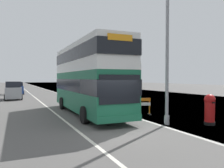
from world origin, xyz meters
The scene contains 8 objects.
ground centered at (0.60, 0.16, -0.05)m, with size 140.00×280.00×0.10m.
double_decker_bus centered at (0.36, 6.19, 2.65)m, with size 2.89×11.25×4.99m.
lamppost_foreground centered at (3.19, 0.61, 4.54)m, with size 0.29×0.70×9.57m.
red_pillar_postbox centered at (5.29, -0.45, 0.94)m, with size 0.60×0.60×1.71m.
roadworks_barrier centered at (3.55, 3.96, 0.74)m, with size 1.51×0.71×1.19m.
car_oncoming_near centered at (-4.47, 20.52, 1.03)m, with size 2.01×3.80×2.20m.
car_receding_mid centered at (-3.79, 29.98, 0.95)m, with size 1.97×4.07×1.99m.
pedestrian_at_kerb centered at (3.56, 5.17, 0.85)m, with size 0.34×0.34×1.69m.
Camera 1 is at (-4.74, -9.48, 2.59)m, focal length 35.96 mm.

